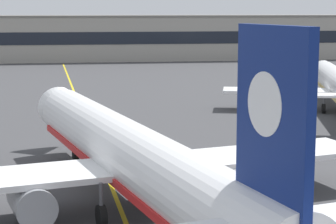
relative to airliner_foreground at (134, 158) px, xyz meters
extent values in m
cube|color=yellow|center=(-1.52, 16.62, -3.37)|extent=(8.47, 179.83, 0.01)
cylinder|color=white|center=(-0.03, 0.14, 0.13)|extent=(12.13, 35.89, 3.80)
cone|color=white|center=(-4.56, 18.91, 0.13)|extent=(4.12, 3.37, 3.61)
cube|color=red|center=(-0.03, 0.14, -0.91)|extent=(11.38, 33.07, 0.44)
cube|color=black|center=(-4.11, 17.06, 0.80)|extent=(3.03, 1.74, 0.60)
cube|color=white|center=(-0.18, 0.73, -0.72)|extent=(32.23, 12.17, 0.36)
cylinder|color=gray|center=(-5.97, -1.70, -1.94)|extent=(3.08, 4.04, 2.30)
cylinder|color=black|center=(-6.40, 0.10, -1.94)|extent=(1.94, 0.63, 1.95)
cylinder|color=gray|center=(6.09, 1.21, -1.94)|extent=(3.08, 4.04, 2.30)
cylinder|color=black|center=(5.65, 3.01, -1.94)|extent=(1.94, 0.63, 1.95)
cube|color=navy|center=(3.67, -15.22, 4.68)|extent=(1.51, 4.76, 7.20)
cylinder|color=white|center=(3.60, -14.93, 5.40)|extent=(0.99, 2.44, 2.40)
cylinder|color=#4C4C51|center=(-3.43, 14.24, -1.89)|extent=(0.24, 0.24, 1.60)
cylinder|color=black|center=(-3.43, 14.24, -2.92)|extent=(0.60, 0.97, 0.90)
cylinder|color=#4C4C51|center=(-2.09, -2.41, -1.59)|extent=(0.24, 0.24, 1.60)
cylinder|color=black|center=(-2.09, -2.41, -2.72)|extent=(0.69, 1.36, 1.30)
cylinder|color=#4C4C51|center=(2.96, -1.19, -1.59)|extent=(0.24, 0.24, 1.60)
cylinder|color=black|center=(2.96, -1.19, -2.72)|extent=(0.69, 1.36, 1.30)
cone|color=white|center=(32.39, 51.20, -0.29)|extent=(3.65, 3.01, 3.18)
cube|color=black|center=(31.97, 49.58, 0.30)|extent=(2.67, 1.56, 0.53)
cylinder|color=gray|center=(22.77, 35.78, -2.11)|extent=(2.75, 3.57, 2.02)
cylinder|color=black|center=(23.18, 37.36, -2.11)|extent=(1.71, 0.58, 1.72)
cylinder|color=#4C4C51|center=(31.33, 47.11, -2.07)|extent=(0.21, 0.21, 1.41)
cylinder|color=black|center=(31.33, 47.11, -2.97)|extent=(0.54, 0.85, 0.79)
cylinder|color=#4C4C51|center=(25.49, 33.63, -1.81)|extent=(0.21, 0.21, 1.41)
cylinder|color=black|center=(25.49, 33.63, -2.80)|extent=(0.63, 1.20, 1.14)
cone|color=orange|center=(0.09, 16.25, -3.09)|extent=(0.36, 0.36, 0.55)
cylinder|color=white|center=(0.09, 16.25, -3.07)|extent=(0.23, 0.23, 0.07)
cube|color=orange|center=(0.09, 16.25, -3.35)|extent=(0.44, 0.44, 0.03)
cube|color=#9E998E|center=(2.93, 114.97, 1.70)|extent=(129.67, 12.00, 10.13)
cube|color=black|center=(2.93, 108.92, 2.10)|extent=(124.48, 0.12, 2.80)
cube|color=slate|center=(2.93, 114.97, 6.96)|extent=(130.07, 12.40, 0.40)
camera|label=1|loc=(-3.49, -37.49, 8.88)|focal=68.98mm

